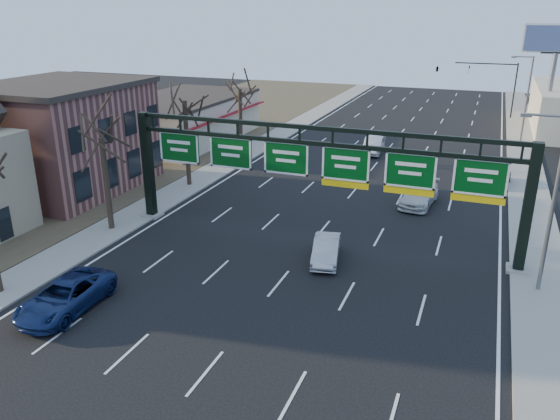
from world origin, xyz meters
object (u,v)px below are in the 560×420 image
at_px(car_blue_suv, 66,296).
at_px(car_silver_sedan, 326,250).
at_px(car_white_wagon, 419,195).
at_px(sign_gantry, 318,169).

height_order(car_blue_suv, car_silver_sedan, car_blue_suv).
bearing_deg(car_white_wagon, sign_gantry, -112.47).
xyz_separation_m(car_blue_suv, car_silver_sedan, (9.97, 9.63, -0.07)).
distance_m(sign_gantry, car_blue_suv, 15.36).
bearing_deg(car_silver_sedan, car_blue_suv, -147.87).
bearing_deg(car_blue_suv, sign_gantry, 52.73).
distance_m(car_blue_suv, car_white_wagon, 25.23).
distance_m(car_blue_suv, car_silver_sedan, 13.86).
bearing_deg(car_blue_suv, car_white_wagon, 55.49).
bearing_deg(sign_gantry, car_silver_sedan, -61.16).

